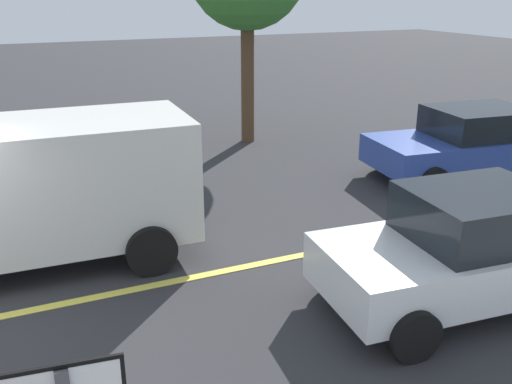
{
  "coord_description": "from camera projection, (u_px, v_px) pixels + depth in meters",
  "views": [
    {
      "loc": [
        1.32,
        -7.21,
        4.05
      ],
      "look_at": [
        4.09,
        -0.95,
        1.57
      ],
      "focal_mm": 40.01,
      "sensor_mm": 36.0,
      "label": 1
    }
  ],
  "objects": [
    {
      "name": "white_van",
      "position": [
        12.0,
        187.0,
        8.37
      ],
      "size": [
        5.27,
        2.42,
        2.2
      ],
      "color": "silver",
      "rests_on": "ground_plane"
    },
    {
      "name": "car_blue_mid_road",
      "position": [
        471.0,
        142.0,
        12.66
      ],
      "size": [
        4.58,
        2.5,
        1.55
      ],
      "color": "#2D479E",
      "rests_on": "ground_plane"
    },
    {
      "name": "car_white_near_curb",
      "position": [
        467.0,
        249.0,
        7.5
      ],
      "size": [
        3.93,
        2.21,
        1.59
      ],
      "color": "white",
      "rests_on": "ground_plane"
    },
    {
      "name": "lane_marking_centre",
      "position": [
        160.0,
        284.0,
        8.21
      ],
      "size": [
        28.0,
        0.16,
        0.01
      ],
      "primitive_type": "cube",
      "color": "#E0D14C"
    }
  ]
}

